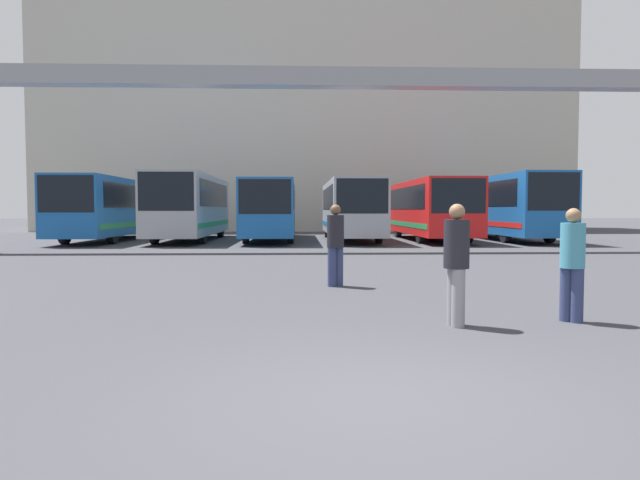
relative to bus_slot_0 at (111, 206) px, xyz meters
The scene contains 12 objects.
ground_plane 27.29m from the bus_slot_0, 67.78° to the right, with size 200.00×200.00×0.00m, color #38383D.
building_backdrop 21.34m from the bus_slot_0, 59.24° to the left, with size 39.55×12.00×17.77m.
overhead_gantry 13.42m from the bus_slot_0, 36.41° to the right, with size 28.13×0.80×6.99m.
bus_slot_0 is the anchor object (origin of this frame).
bus_slot_1 4.12m from the bus_slot_0, ahead, with size 2.55×11.00×3.27m.
bus_slot_2 8.24m from the bus_slot_0, ahead, with size 2.44×11.75×2.97m.
bus_slot_3 12.36m from the bus_slot_0, ahead, with size 2.43×10.98×3.01m.
bus_slot_4 16.48m from the bus_slot_0, ahead, with size 2.58×10.67×3.03m.
bus_slot_5 20.60m from the bus_slot_0, ahead, with size 2.49×12.32×3.29m.
pedestrian_near_right 20.86m from the bus_slot_0, 60.08° to the right, with size 0.35×0.35×1.69m.
pedestrian_mid_right 25.75m from the bus_slot_0, 58.41° to the right, with size 0.33×0.33×1.60m.
pedestrian_near_center 25.09m from the bus_slot_0, 62.02° to the right, with size 0.35×0.35×1.66m.
Camera 1 is at (-0.68, -4.55, 1.58)m, focal length 32.00 mm.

